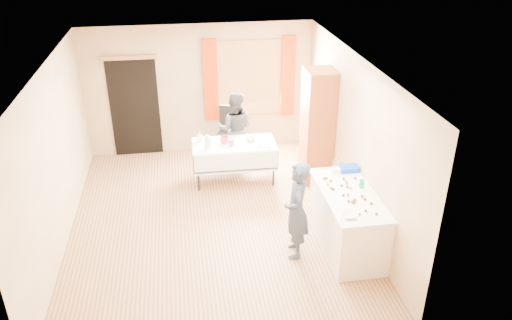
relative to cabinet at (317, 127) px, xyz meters
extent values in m
cube|color=#9E7047|center=(-1.99, -1.13, -1.05)|extent=(4.50, 5.50, 0.02)
cube|color=white|center=(-1.99, -1.13, 1.57)|extent=(4.50, 5.50, 0.02)
cube|color=tan|center=(-1.99, 1.63, 0.26)|extent=(4.50, 0.02, 2.60)
cube|color=tan|center=(-1.99, -3.89, 0.26)|extent=(4.50, 0.02, 2.60)
cube|color=tan|center=(-4.25, -1.13, 0.26)|extent=(0.02, 5.50, 2.60)
cube|color=tan|center=(0.27, -1.13, 0.26)|extent=(0.02, 5.50, 2.60)
cube|color=olive|center=(-0.99, 1.59, 0.46)|extent=(1.32, 0.06, 1.52)
cube|color=white|center=(-0.99, 1.58, 0.46)|extent=(1.20, 0.02, 1.40)
cube|color=#B42E05|center=(-1.77, 1.54, 0.46)|extent=(0.28, 0.06, 1.65)
cube|color=#B42E05|center=(-0.21, 1.54, 0.46)|extent=(0.28, 0.06, 1.65)
cube|color=black|center=(-3.29, 1.60, -0.04)|extent=(0.95, 0.04, 2.00)
cube|color=olive|center=(-3.29, 1.57, 0.98)|extent=(1.05, 0.06, 0.08)
cube|color=#924119|center=(0.00, 0.00, 0.00)|extent=(0.50, 0.60, 2.09)
cube|color=beige|center=(-0.10, -2.13, -0.61)|extent=(0.72, 1.59, 0.86)
cube|color=white|center=(-0.10, -2.13, -0.15)|extent=(0.78, 1.65, 0.04)
cube|color=white|center=(-1.49, 0.16, -0.31)|extent=(1.49, 0.77, 0.04)
cube|color=black|center=(-1.50, 1.19, -0.59)|extent=(0.55, 0.55, 0.06)
cube|color=black|center=(-1.43, 1.36, -0.32)|extent=(0.41, 0.19, 0.60)
imported|color=#242D40|center=(-0.89, -2.19, -0.30)|extent=(0.65, 0.52, 1.48)
imported|color=black|center=(-1.38, 0.83, -0.30)|extent=(0.96, 0.87, 1.48)
cylinder|color=#06863F|center=(0.11, -2.01, -0.07)|extent=(0.07, 0.07, 0.12)
imported|color=white|center=(-0.32, -2.72, -0.11)|extent=(0.22, 0.22, 0.05)
cube|color=white|center=(-0.14, -1.51, -0.09)|extent=(0.16, 0.11, 0.08)
cube|color=#0638C6|center=(0.09, -1.47, -0.09)|extent=(0.30, 0.21, 0.08)
cylinder|color=silver|center=(-1.97, 0.04, -0.18)|extent=(0.11, 0.11, 0.22)
imported|color=#D42546|center=(-1.66, 0.21, -0.23)|extent=(0.19, 0.19, 0.12)
imported|color=red|center=(-1.55, 0.04, -0.24)|extent=(0.15, 0.15, 0.10)
imported|color=white|center=(-1.17, 0.23, -0.26)|extent=(0.25, 0.25, 0.06)
cube|color=white|center=(-0.97, 0.00, -0.28)|extent=(0.33, 0.28, 0.02)
imported|color=white|center=(-2.09, 0.37, -0.21)|extent=(0.12, 0.12, 0.17)
sphere|color=#3F2314|center=(-0.35, -1.87, -0.11)|extent=(0.04, 0.04, 0.04)
sphere|color=#302110|center=(-0.31, -2.01, -0.11)|extent=(0.04, 0.04, 0.04)
sphere|color=#302110|center=(-0.16, -2.39, -0.11)|extent=(0.04, 0.04, 0.04)
sphere|color=#302110|center=(-0.11, -2.34, -0.11)|extent=(0.04, 0.04, 0.04)
sphere|color=#302110|center=(-0.32, -1.69, -0.11)|extent=(0.04, 0.04, 0.04)
sphere|color=#302110|center=(-0.16, -1.93, -0.11)|extent=(0.04, 0.04, 0.04)
sphere|color=#3F2314|center=(-0.16, -2.19, -0.11)|extent=(0.04, 0.04, 0.04)
sphere|color=#302110|center=(-0.28, -1.77, -0.11)|extent=(0.04, 0.04, 0.04)
sphere|color=#302110|center=(0.12, -1.98, -0.11)|extent=(0.04, 0.04, 0.04)
sphere|color=#302110|center=(-0.34, -1.98, -0.11)|extent=(0.04, 0.04, 0.04)
sphere|color=#302110|center=(-0.06, -2.64, -0.11)|extent=(0.04, 0.04, 0.04)
sphere|color=#302110|center=(-0.36, -1.68, -0.11)|extent=(0.04, 0.04, 0.04)
sphere|color=#3F2314|center=(-0.06, -2.01, -0.11)|extent=(0.04, 0.04, 0.04)
sphere|color=#302110|center=(0.10, -1.96, -0.11)|extent=(0.04, 0.04, 0.04)
sphere|color=#302110|center=(0.04, -2.35, -0.11)|extent=(0.04, 0.04, 0.04)
sphere|color=#302110|center=(-0.06, -1.83, -0.11)|extent=(0.04, 0.04, 0.04)
sphere|color=#302110|center=(-0.24, -2.62, -0.11)|extent=(0.04, 0.04, 0.04)
sphere|color=#302110|center=(-0.07, -1.74, -0.11)|extent=(0.04, 0.04, 0.04)
sphere|color=#3F2314|center=(-0.07, -1.87, -0.11)|extent=(0.04, 0.04, 0.04)
sphere|color=#302110|center=(-0.14, -2.41, -0.11)|extent=(0.04, 0.04, 0.04)
sphere|color=#302110|center=(-0.21, -2.37, -0.11)|extent=(0.04, 0.04, 0.04)
sphere|color=#302110|center=(0.08, -2.47, -0.11)|extent=(0.04, 0.04, 0.04)
sphere|color=#302110|center=(0.11, -1.75, -0.11)|extent=(0.04, 0.04, 0.04)
sphere|color=#302110|center=(0.02, -2.27, -0.11)|extent=(0.04, 0.04, 0.04)
sphere|color=#3F2314|center=(-0.16, -2.70, -0.11)|extent=(0.04, 0.04, 0.04)
sphere|color=#302110|center=(-0.09, -1.98, -0.11)|extent=(0.04, 0.04, 0.04)
sphere|color=#302110|center=(-0.22, -2.20, -0.11)|extent=(0.04, 0.04, 0.04)
sphere|color=#302110|center=(0.06, -2.73, -0.11)|extent=(0.04, 0.04, 0.04)
camera|label=1|loc=(-2.40, -7.95, 3.48)|focal=35.00mm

